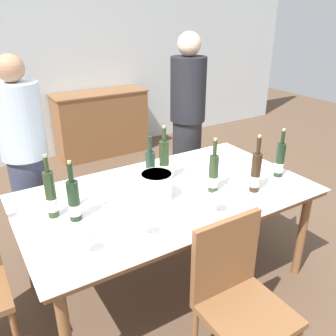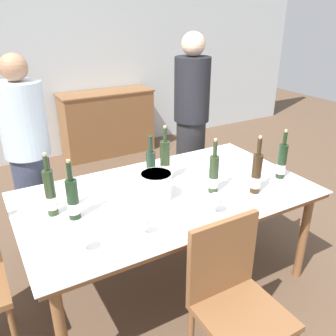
% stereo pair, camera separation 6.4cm
% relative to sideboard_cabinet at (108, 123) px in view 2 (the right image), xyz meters
% --- Properties ---
extents(ground_plane, '(12.00, 12.00, 0.00)m').
position_rel_sideboard_cabinet_xyz_m(ground_plane, '(-0.57, -2.67, -0.43)').
color(ground_plane, brown).
extents(back_wall, '(8.00, 0.10, 2.80)m').
position_rel_sideboard_cabinet_xyz_m(back_wall, '(-0.57, 0.29, 0.97)').
color(back_wall, silver).
rests_on(back_wall, ground_plane).
extents(sideboard_cabinet, '(1.25, 0.46, 0.86)m').
position_rel_sideboard_cabinet_xyz_m(sideboard_cabinet, '(0.00, 0.00, 0.00)').
color(sideboard_cabinet, brown).
rests_on(sideboard_cabinet, ground_plane).
extents(dining_table, '(1.94, 1.10, 0.74)m').
position_rel_sideboard_cabinet_xyz_m(dining_table, '(-0.57, -2.67, 0.24)').
color(dining_table, brown).
rests_on(dining_table, ground_plane).
extents(ice_bucket, '(0.20, 0.20, 0.18)m').
position_rel_sideboard_cabinet_xyz_m(ice_bucket, '(-0.68, -2.70, 0.40)').
color(ice_bucket, white).
rests_on(ice_bucket, dining_table).
extents(wine_bottle_0, '(0.06, 0.06, 0.39)m').
position_rel_sideboard_cabinet_xyz_m(wine_bottle_0, '(-1.31, -2.57, 0.44)').
color(wine_bottle_0, '#28381E').
rests_on(wine_bottle_0, dining_table).
extents(wine_bottle_1, '(0.06, 0.06, 0.38)m').
position_rel_sideboard_cabinet_xyz_m(wine_bottle_1, '(-0.30, -2.81, 0.43)').
color(wine_bottle_1, '#28381E').
rests_on(wine_bottle_1, dining_table).
extents(wine_bottle_2, '(0.07, 0.07, 0.36)m').
position_rel_sideboard_cabinet_xyz_m(wine_bottle_2, '(-0.62, -2.51, 0.43)').
color(wine_bottle_2, '#1E3323').
rests_on(wine_bottle_2, dining_table).
extents(wine_bottle_3, '(0.06, 0.06, 0.36)m').
position_rel_sideboard_cabinet_xyz_m(wine_bottle_3, '(0.25, -2.87, 0.43)').
color(wine_bottle_3, black).
rests_on(wine_bottle_3, dining_table).
extents(wine_bottle_4, '(0.07, 0.07, 0.37)m').
position_rel_sideboard_cabinet_xyz_m(wine_bottle_4, '(-1.21, -2.67, 0.43)').
color(wine_bottle_4, black).
rests_on(wine_bottle_4, dining_table).
extents(wine_bottle_5, '(0.07, 0.07, 0.40)m').
position_rel_sideboard_cabinet_xyz_m(wine_bottle_5, '(-0.07, -2.95, 0.44)').
color(wine_bottle_5, '#332314').
rests_on(wine_bottle_5, dining_table).
extents(wine_bottle_6, '(0.07, 0.07, 0.41)m').
position_rel_sideboard_cabinet_xyz_m(wine_bottle_6, '(-0.50, -2.49, 0.45)').
color(wine_bottle_6, '#28381E').
rests_on(wine_bottle_6, dining_table).
extents(wine_glass_0, '(0.07, 0.07, 0.13)m').
position_rel_sideboard_cabinet_xyz_m(wine_glass_0, '(-0.93, -3.03, 0.39)').
color(wine_glass_0, white).
rests_on(wine_glass_0, dining_table).
extents(wine_glass_1, '(0.08, 0.08, 0.14)m').
position_rel_sideboard_cabinet_xyz_m(wine_glass_1, '(-0.46, -3.04, 0.40)').
color(wine_glass_1, white).
rests_on(wine_glass_1, dining_table).
extents(wine_glass_2, '(0.07, 0.07, 0.13)m').
position_rel_sideboard_cabinet_xyz_m(wine_glass_2, '(-1.26, -3.01, 0.39)').
color(wine_glass_2, white).
rests_on(wine_glass_2, dining_table).
extents(chair_near_front, '(0.42, 0.42, 0.91)m').
position_rel_sideboard_cabinet_xyz_m(chair_near_front, '(-0.63, -3.45, 0.09)').
color(chair_near_front, brown).
rests_on(chair_near_front, ground_plane).
extents(person_host, '(0.33, 0.33, 1.60)m').
position_rel_sideboard_cabinet_xyz_m(person_host, '(-1.30, -1.83, 0.36)').
color(person_host, '#383F56').
rests_on(person_host, ground_plane).
extents(person_guest_left, '(0.33, 0.33, 1.69)m').
position_rel_sideboard_cabinet_xyz_m(person_guest_left, '(0.20, -1.77, 0.42)').
color(person_guest_left, '#262628').
rests_on(person_guest_left, ground_plane).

